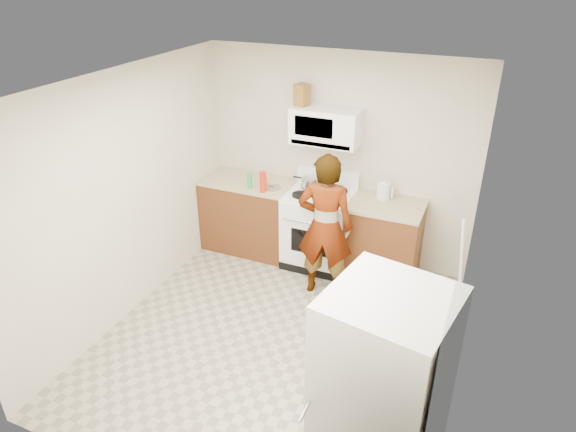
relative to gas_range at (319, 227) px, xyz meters
The scene contains 20 objects.
floor 1.56m from the gas_range, 86.14° to the right, with size 3.60×3.60×0.00m, color gray.
back_wall 0.83m from the gas_range, 72.00° to the left, with size 3.20×0.02×2.50m, color beige.
right_wall 2.37m from the gas_range, 41.25° to the right, with size 0.02×3.60×2.50m, color beige.
cabinet_left 0.94m from the gas_range, behind, with size 1.12×0.62×0.90m, color #583215.
counter_left 1.03m from the gas_range, behind, with size 1.14×0.64×0.04m, color tan.
cabinet_right 0.78m from the gas_range, ahead, with size 0.80×0.62×0.90m, color #583215.
counter_right 0.89m from the gas_range, ahead, with size 0.82×0.64×0.04m, color tan.
gas_range is the anchor object (origin of this frame).
microwave 1.22m from the gas_range, 90.00° to the left, with size 0.76×0.38×0.40m, color white.
person 0.69m from the gas_range, 64.77° to the right, with size 0.60×0.39×1.64m, color tan.
fridge 3.08m from the gas_range, 62.86° to the right, with size 0.70×0.70×1.70m, color beige.
kettle 0.90m from the gas_range, 11.93° to the left, with size 0.15×0.15×0.18m, color silver.
jug 1.57m from the gas_range, 158.24° to the left, with size 0.14×0.14×0.24m, color brown.
saucepan 0.56m from the gas_range, 149.56° to the left, with size 0.19×0.19×0.11m, color #B4B4B8.
tray 0.53m from the gas_range, 26.27° to the right, with size 0.25×0.16×0.05m, color white.
bottle_spray 0.88m from the gas_range, 160.13° to the right, with size 0.07×0.07×0.25m, color red.
bottle_hot_sauce 0.84m from the gas_range, 167.78° to the right, with size 0.05×0.05×0.15m, color orange.
bottle_green_cap 1.00m from the gas_range, 167.39° to the right, with size 0.06×0.06×0.18m, color #1A9143.
pot_lid 0.75m from the gas_range, behind, with size 0.23×0.23×0.01m, color silver.
broom 1.76m from the gas_range, 17.55° to the right, with size 0.03×0.03×1.24m, color white.
Camera 1 is at (1.68, -3.62, 3.40)m, focal length 32.00 mm.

